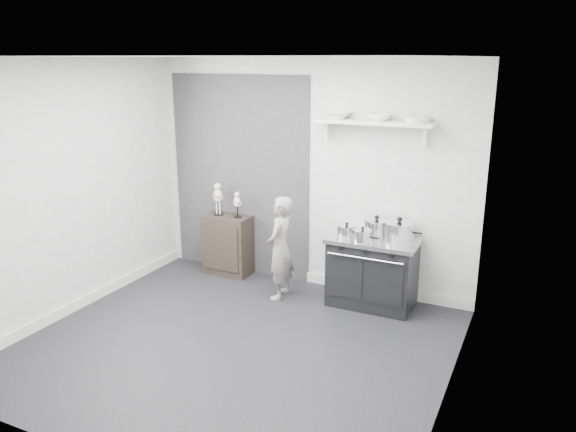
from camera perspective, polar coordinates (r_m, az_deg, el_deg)
The scene contains 15 objects.
ground at distance 5.62m, azimuth -5.44°, elevation -12.89°, with size 4.00×4.00×0.00m, color black.
room_shell at distance 5.21m, azimuth -5.91°, elevation 4.07°, with size 4.02×3.62×2.71m.
wall_shelf at distance 6.18m, azimuth 8.69°, elevation 9.28°, with size 1.30×0.26×0.24m.
stove at distance 6.35m, azimuth 8.56°, elevation -5.58°, with size 0.98×0.61×0.79m.
side_cabinet at distance 7.23m, azimuth -6.10°, elevation -2.91°, with size 0.59×0.34×0.77m, color black.
child at distance 6.40m, azimuth -0.80°, elevation -3.26°, with size 0.44×0.29×1.21m, color gray.
pot_front_left at distance 6.20m, azimuth 5.98°, elevation -1.53°, with size 0.29×0.21×0.17m.
pot_back_left at distance 6.33m, azimuth 8.99°, elevation -1.10°, with size 0.37×0.29×0.22m.
pot_back_right at distance 6.24m, azimuth 11.22°, elevation -1.40°, with size 0.42×0.33×0.24m.
pot_front_center at distance 6.07m, azimuth 7.58°, elevation -1.99°, with size 0.29×0.20×0.17m.
skeleton_full at distance 7.12m, azimuth -7.14°, elevation 1.97°, with size 0.13×0.09×0.47m, color beige, non-canonical shape.
skeleton_torso at distance 6.99m, azimuth -5.18°, elevation 1.35°, with size 0.11×0.07×0.38m, color beige, non-canonical shape.
bowl_large at distance 6.31m, azimuth 4.92°, elevation 10.18°, with size 0.32×0.32×0.08m, color white.
bowl_small at distance 6.15m, azimuth 9.27°, elevation 9.86°, with size 0.23×0.23×0.07m, color white.
plate_stack at distance 6.05m, azimuth 12.97°, elevation 9.51°, with size 0.25×0.25×0.06m, color silver.
Camera 1 is at (2.57, -4.21, 2.69)m, focal length 35.00 mm.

